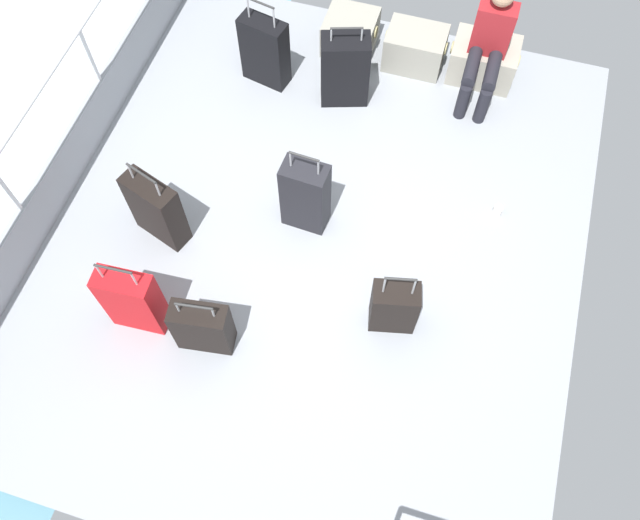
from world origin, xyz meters
TOP-DOWN VIEW (x-y plane):
  - ground_plane at (0.00, 0.00)m, footprint 4.40×5.20m
  - gunwale_port at (-2.17, 0.00)m, footprint 0.06×5.20m
  - railing_port at (-2.17, 0.00)m, footprint 0.04×4.20m
  - cargo_crate_0 at (-0.30, 2.16)m, footprint 0.52×0.47m
  - cargo_crate_1 at (0.35, 2.12)m, footprint 0.59×0.41m
  - cargo_crate_2 at (1.00, 2.16)m, footprint 0.64×0.44m
  - passenger_seated at (1.00, 1.98)m, footprint 0.34×0.66m
  - suitcase_0 at (-0.51, -1.15)m, footprint 0.44×0.25m
  - suitcase_1 at (-0.11, 0.11)m, footprint 0.38×0.24m
  - suitcase_2 at (-0.94, 1.52)m, footprint 0.46×0.28m
  - suitcase_3 at (-1.21, -0.34)m, footprint 0.49×0.33m
  - suitcase_4 at (-1.06, -1.13)m, footprint 0.43×0.21m
  - suitcase_5 at (-0.18, 1.51)m, footprint 0.49×0.38m
  - suitcase_6 at (0.80, -0.58)m, footprint 0.38×0.28m
  - paper_cup at (1.43, 0.64)m, footprint 0.08×0.08m

SIDE VIEW (x-z plane):
  - ground_plane at x=0.00m, z-range -0.06..0.00m
  - paper_cup at x=1.43m, z-range 0.00..0.10m
  - cargo_crate_0 at x=-0.30m, z-range 0.00..0.34m
  - cargo_crate_2 at x=1.00m, z-range 0.00..0.37m
  - cargo_crate_1 at x=0.35m, z-range 0.00..0.38m
  - gunwale_port at x=-2.17m, z-range 0.00..0.45m
  - suitcase_6 at x=0.80m, z-range -0.11..0.64m
  - suitcase_0 at x=-0.51m, z-range -0.06..0.60m
  - suitcase_3 at x=-1.21m, z-range -0.09..0.75m
  - suitcase_2 at x=-0.94m, z-range -0.10..0.79m
  - suitcase_4 at x=-1.06m, z-range -0.09..0.78m
  - suitcase_5 at x=-0.18m, z-range -0.07..0.77m
  - suitcase_1 at x=-0.11m, z-range -0.08..0.80m
  - passenger_seated at x=1.00m, z-range 0.02..1.10m
  - railing_port at x=-2.17m, z-range 0.27..1.29m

